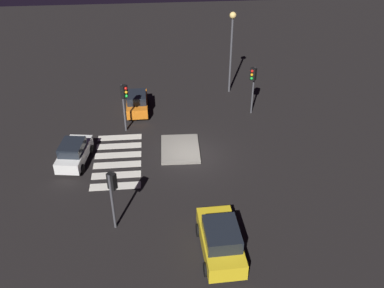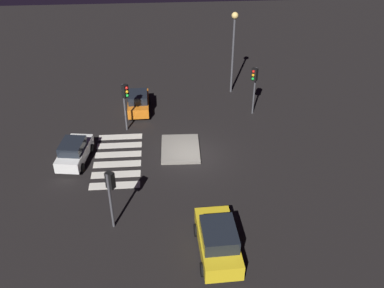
{
  "view_description": "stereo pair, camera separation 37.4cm",
  "coord_description": "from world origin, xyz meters",
  "views": [
    {
      "loc": [
        24.01,
        -2.21,
        16.8
      ],
      "look_at": [
        0.0,
        0.0,
        1.0
      ],
      "focal_mm": 39.62,
      "sensor_mm": 36.0,
      "label": 1
    },
    {
      "loc": [
        24.04,
        -1.84,
        16.8
      ],
      "look_at": [
        0.0,
        0.0,
        1.0
      ],
      "focal_mm": 39.62,
      "sensor_mm": 36.0,
      "label": 2
    }
  ],
  "objects": [
    {
      "name": "street_lamp",
      "position": [
        -9.78,
        4.22,
        4.87
      ],
      "size": [
        0.56,
        0.56,
        7.07
      ],
      "color": "#47474C",
      "rests_on": "ground"
    },
    {
      "name": "ground_plane",
      "position": [
        0.0,
        0.0,
        0.0
      ],
      "size": [
        80.0,
        80.0,
        0.0
      ],
      "primitive_type": "plane",
      "color": "black"
    },
    {
      "name": "car_yellow",
      "position": [
        8.9,
        0.64,
        0.95
      ],
      "size": [
        4.49,
        2.21,
        1.93
      ],
      "rotation": [
        0.0,
        0.0,
        3.18
      ],
      "color": "gold",
      "rests_on": "ground"
    },
    {
      "name": "traffic_light_east",
      "position": [
        6.38,
        -4.79,
        2.74
      ],
      "size": [
        0.53,
        0.54,
        3.61
      ],
      "rotation": [
        0.0,
        0.0,
        2.5
      ],
      "color": "#47474C",
      "rests_on": "ground"
    },
    {
      "name": "crosswalk_near",
      "position": [
        -0.0,
        -5.11,
        0.01
      ],
      "size": [
        6.45,
        3.2,
        0.02
      ],
      "color": "silver",
      "rests_on": "ground"
    },
    {
      "name": "car_white",
      "position": [
        0.01,
        -7.95,
        0.8
      ],
      "size": [
        3.9,
        2.18,
        1.63
      ],
      "rotation": [
        0.0,
        0.0,
        3.0
      ],
      "color": "silver",
      "rests_on": "ground"
    },
    {
      "name": "traffic_light_west",
      "position": [
        -5.61,
        5.27,
        3.01
      ],
      "size": [
        0.53,
        0.54,
        3.96
      ],
      "rotation": [
        0.0,
        0.0,
        -0.75
      ],
      "color": "#47474C",
      "rests_on": "ground"
    },
    {
      "name": "traffic_light_south",
      "position": [
        -3.8,
        -4.57,
        2.88
      ],
      "size": [
        0.54,
        0.53,
        3.79
      ],
      "rotation": [
        0.0,
        0.0,
        0.88
      ],
      "color": "#47474C",
      "rests_on": "ground"
    },
    {
      "name": "car_orange",
      "position": [
        -6.82,
        -3.85,
        0.83
      ],
      "size": [
        3.91,
        1.88,
        1.68
      ],
      "rotation": [
        0.0,
        0.0,
        3.16
      ],
      "color": "orange",
      "rests_on": "ground"
    },
    {
      "name": "traffic_island",
      "position": [
        -0.84,
        -0.76,
        0.09
      ],
      "size": [
        3.65,
        2.79,
        0.18
      ],
      "color": "gray",
      "rests_on": "ground"
    }
  ]
}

